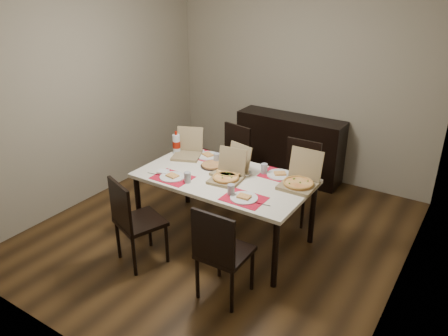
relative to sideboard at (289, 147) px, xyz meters
The scene contains 20 objects.
ground 1.84m from the sideboard, 90.00° to the right, with size 3.80×4.00×0.02m, color #472E16.
room_walls 1.86m from the sideboard, 90.00° to the right, with size 3.84×4.02×2.62m.
sideboard is the anchor object (origin of this frame).
dining_table 1.87m from the sideboard, 86.98° to the right, with size 1.80×1.00×0.75m.
chair_near_left 2.74m from the sideboard, 98.39° to the right, with size 0.54×0.54×0.93m.
chair_near_right 2.76m from the sideboard, 77.29° to the right, with size 0.43×0.43×0.93m.
chair_far_left 1.00m from the sideboard, 113.63° to the right, with size 0.48×0.48×0.93m.
chair_far_right 1.10m from the sideboard, 59.63° to the right, with size 0.43×0.43×0.93m.
setting_near_left 2.21m from the sideboard, 98.17° to the right, with size 0.53×0.30×0.11m.
setting_near_right 2.24m from the sideboard, 77.37° to the right, with size 0.48×0.30×0.11m.
setting_far_left 1.58m from the sideboard, 102.27° to the right, with size 0.45×0.30×0.11m.
setting_far_right 1.64m from the sideboard, 70.56° to the right, with size 0.42×0.30×0.11m.
napkin_loose 1.95m from the sideboard, 84.49° to the right, with size 0.12×0.11×0.02m, color white.
pizza_box_center 1.94m from the sideboard, 84.96° to the right, with size 0.34×0.37×0.31m.
pizza_box_right 1.87m from the sideboard, 62.40° to the right, with size 0.35×0.38×0.34m.
pizza_box_left 1.74m from the sideboard, 109.49° to the right, with size 0.41×0.43×0.31m.
pizza_box_extra 1.81m from the sideboard, 85.60° to the right, with size 0.38×0.40×0.31m.
faina_plate 1.74m from the sideboard, 95.11° to the right, with size 0.26×0.26×0.03m.
dip_bowl 1.74m from the sideboard, 80.97° to the right, with size 0.13×0.13×0.03m, color white.
soda_bottle 1.81m from the sideboard, 114.26° to the right, with size 0.09×0.09×0.27m.
Camera 1 is at (2.34, -3.54, 2.71)m, focal length 35.00 mm.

